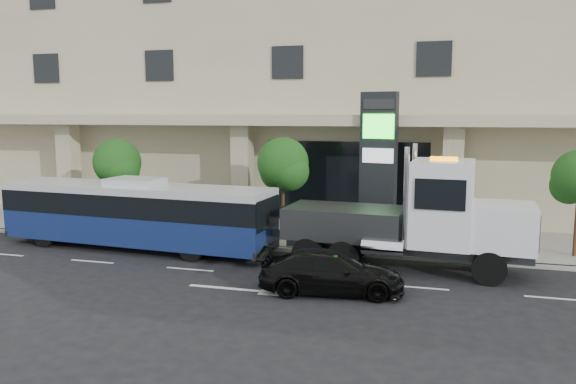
# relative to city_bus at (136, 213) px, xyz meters

# --- Properties ---
(ground) EXTENTS (120.00, 120.00, 0.00)m
(ground) POSITION_rel_city_bus_xyz_m (7.41, -0.76, -1.49)
(ground) COLOR black
(ground) RESTS_ON ground
(sidewalk) EXTENTS (120.00, 6.00, 0.15)m
(sidewalk) POSITION_rel_city_bus_xyz_m (7.41, 4.24, -1.41)
(sidewalk) COLOR gray
(sidewalk) RESTS_ON ground
(curb) EXTENTS (120.00, 0.30, 0.15)m
(curb) POSITION_rel_city_bus_xyz_m (7.41, 1.24, -1.41)
(curb) COLOR gray
(curb) RESTS_ON ground
(convention_center) EXTENTS (60.00, 17.60, 20.00)m
(convention_center) POSITION_rel_city_bus_xyz_m (7.41, 14.66, 8.48)
(convention_center) COLOR tan
(convention_center) RESTS_ON ground
(tree_left) EXTENTS (2.27, 2.20, 4.22)m
(tree_left) POSITION_rel_city_bus_xyz_m (-2.56, 2.83, 1.62)
(tree_left) COLOR #422B19
(tree_left) RESTS_ON sidewalk
(tree_mid) EXTENTS (2.28, 2.20, 4.38)m
(tree_mid) POSITION_rel_city_bus_xyz_m (5.44, 2.83, 1.77)
(tree_mid) COLOR #422B19
(tree_mid) RESTS_ON sidewalk
(city_bus) EXTENTS (11.69, 3.26, 2.93)m
(city_bus) POSITION_rel_city_bus_xyz_m (0.00, 0.00, 0.00)
(city_bus) COLOR black
(city_bus) RESTS_ON ground
(tow_truck) EXTENTS (9.76, 2.94, 4.43)m
(tow_truck) POSITION_rel_city_bus_xyz_m (11.15, -0.16, 0.33)
(tow_truck) COLOR #2D3033
(tow_truck) RESTS_ON ground
(black_sedan) EXTENTS (4.68, 2.42, 1.30)m
(black_sedan) POSITION_rel_city_bus_xyz_m (8.76, -3.47, -0.84)
(black_sedan) COLOR black
(black_sedan) RESTS_ON ground
(signage_pylon) EXTENTS (1.64, 0.85, 6.28)m
(signage_pylon) POSITION_rel_city_bus_xyz_m (9.27, 4.49, 1.85)
(signage_pylon) COLOR black
(signage_pylon) RESTS_ON sidewalk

